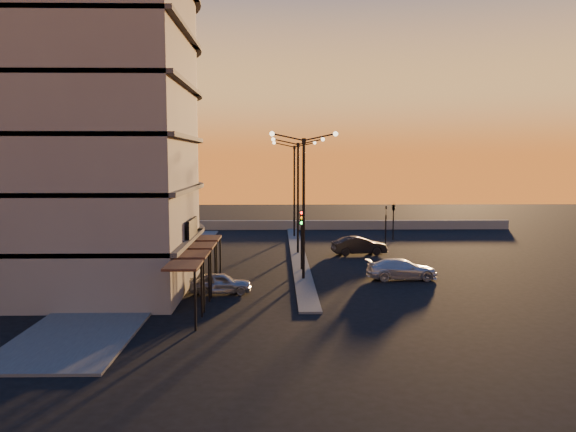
# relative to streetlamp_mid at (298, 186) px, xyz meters

# --- Properties ---
(ground) EXTENTS (120.00, 120.00, 0.00)m
(ground) POSITION_rel_streetlamp_mid_xyz_m (0.00, -10.00, -5.59)
(ground) COLOR black
(ground) RESTS_ON ground
(sidewalk_west) EXTENTS (5.00, 40.00, 0.12)m
(sidewalk_west) POSITION_rel_streetlamp_mid_xyz_m (-10.50, -6.00, -5.53)
(sidewalk_west) COLOR #494947
(sidewalk_west) RESTS_ON ground
(median) EXTENTS (1.20, 36.00, 0.12)m
(median) POSITION_rel_streetlamp_mid_xyz_m (0.00, 0.00, -5.53)
(median) COLOR #494947
(median) RESTS_ON ground
(parapet) EXTENTS (44.00, 0.50, 1.00)m
(parapet) POSITION_rel_streetlamp_mid_xyz_m (2.00, 16.00, -5.09)
(parapet) COLOR slate
(parapet) RESTS_ON ground
(building) EXTENTS (14.35, 17.08, 25.00)m
(building) POSITION_rel_streetlamp_mid_xyz_m (-14.00, -9.97, 6.32)
(building) COLOR slate
(building) RESTS_ON ground
(streetlamp_near) EXTENTS (4.32, 0.32, 9.51)m
(streetlamp_near) POSITION_rel_streetlamp_mid_xyz_m (0.00, -10.00, 0.00)
(streetlamp_near) COLOR black
(streetlamp_near) RESTS_ON ground
(streetlamp_mid) EXTENTS (4.32, 0.32, 9.51)m
(streetlamp_mid) POSITION_rel_streetlamp_mid_xyz_m (0.00, 0.00, 0.00)
(streetlamp_mid) COLOR black
(streetlamp_mid) RESTS_ON ground
(streetlamp_far) EXTENTS (4.32, 0.32, 9.51)m
(streetlamp_far) POSITION_rel_streetlamp_mid_xyz_m (0.00, 10.00, 0.00)
(streetlamp_far) COLOR black
(streetlamp_far) RESTS_ON ground
(traffic_light_main) EXTENTS (0.28, 0.44, 4.25)m
(traffic_light_main) POSITION_rel_streetlamp_mid_xyz_m (0.00, -7.13, -2.70)
(traffic_light_main) COLOR black
(traffic_light_main) RESTS_ON ground
(signal_east_a) EXTENTS (0.13, 0.16, 3.60)m
(signal_east_a) POSITION_rel_streetlamp_mid_xyz_m (8.00, 4.00, -3.66)
(signal_east_a) COLOR black
(signal_east_a) RESTS_ON ground
(signal_east_b) EXTENTS (0.42, 1.99, 3.60)m
(signal_east_b) POSITION_rel_streetlamp_mid_xyz_m (9.50, 8.00, -2.49)
(signal_east_b) COLOR black
(signal_east_b) RESTS_ON ground
(car_hatchback) EXTENTS (3.71, 1.77, 1.23)m
(car_hatchback) POSITION_rel_streetlamp_mid_xyz_m (-4.99, -13.53, -4.98)
(car_hatchback) COLOR #9DA0A5
(car_hatchback) RESTS_ON ground
(car_sedan) EXTENTS (4.58, 2.15, 1.45)m
(car_sedan) POSITION_rel_streetlamp_mid_xyz_m (5.00, -0.39, -4.87)
(car_sedan) COLOR black
(car_sedan) RESTS_ON ground
(car_wagon) EXTENTS (4.58, 1.91, 1.32)m
(car_wagon) POSITION_rel_streetlamp_mid_xyz_m (6.40, -9.86, -4.93)
(car_wagon) COLOR silver
(car_wagon) RESTS_ON ground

